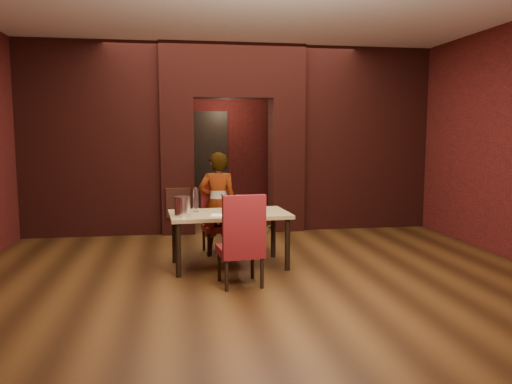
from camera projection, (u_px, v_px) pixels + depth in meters
floor at (249, 258)px, 6.86m from camera, size 8.00×8.00×0.00m
ceiling at (249, 18)px, 6.48m from camera, size 7.00×8.00×0.04m
wall_back at (222, 138)px, 10.59m from camera, size 7.00×0.04×3.20m
wall_front at (354, 153)px, 2.75m from camera, size 7.00×0.04×3.20m
wall_right at (488, 141)px, 7.22m from camera, size 0.04×8.00×3.20m
pillar_left at (178, 166)px, 8.53m from camera, size 0.55×0.55×2.30m
pillar_right at (286, 165)px, 8.83m from camera, size 0.55×0.55×2.30m
lintel at (232, 72)px, 8.49m from camera, size 2.45×0.55×0.90m
wing_wall_left at (91, 140)px, 8.26m from camera, size 2.28×0.35×3.20m
wing_wall_right at (363, 139)px, 9.00m from camera, size 2.28×0.35×3.20m
vent_panel at (178, 203)px, 8.31m from camera, size 0.40×0.03×0.50m
rear_door at (204, 164)px, 10.53m from camera, size 0.90×0.08×2.10m
rear_door_frame at (204, 165)px, 10.49m from camera, size 1.02×0.04×2.22m
dining_table at (229, 239)px, 6.40m from camera, size 1.55×0.94×0.70m
chair_far at (219, 219)px, 7.12m from camera, size 0.50×0.50×0.98m
chair_near at (240, 239)px, 5.60m from camera, size 0.53×0.53×1.05m
person_seated at (218, 204)px, 6.99m from camera, size 0.54×0.37×1.45m
wine_glass_a at (224, 203)px, 6.46m from camera, size 0.09×0.09×0.22m
wine_glass_b at (239, 203)px, 6.40m from camera, size 0.09×0.09×0.22m
wine_glass_c at (246, 206)px, 6.31m from camera, size 0.07×0.07×0.18m
tasting_sheet at (222, 215)px, 6.14m from camera, size 0.31×0.25×0.00m
wine_bucket at (182, 206)px, 6.09m from camera, size 0.20×0.20×0.24m
water_bottle at (196, 199)px, 6.41m from camera, size 0.07×0.07×0.32m
potted_plant at (259, 237)px, 7.31m from camera, size 0.45×0.44×0.37m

